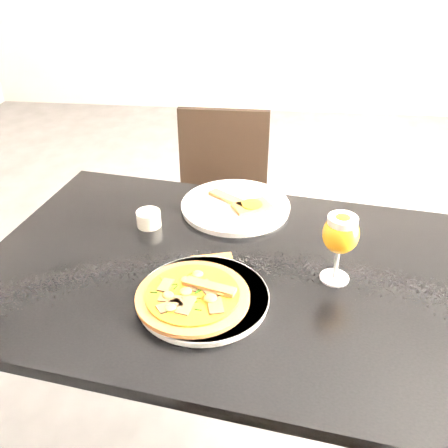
# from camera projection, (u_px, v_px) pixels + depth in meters

# --- Properties ---
(ground) EXTENTS (6.00, 6.00, 0.00)m
(ground) POSITION_uv_depth(u_px,v_px,m) (257.00, 374.00, 1.89)
(ground) COLOR #525254
(ground) RESTS_ON ground
(dining_table) EXTENTS (1.30, 0.96, 0.75)m
(dining_table) POSITION_uv_depth(u_px,v_px,m) (226.00, 295.00, 1.26)
(dining_table) COLOR black
(dining_table) RESTS_ON ground
(chair_far) EXTENTS (0.39, 0.39, 0.83)m
(chair_far) POSITION_uv_depth(u_px,v_px,m) (221.00, 207.00, 2.05)
(chair_far) COLOR black
(chair_far) RESTS_ON ground
(plate_main) EXTENTS (0.34, 0.34, 0.02)m
(plate_main) POSITION_uv_depth(u_px,v_px,m) (203.00, 297.00, 1.10)
(plate_main) COLOR white
(plate_main) RESTS_ON dining_table
(pizza) EXTENTS (0.25, 0.25, 0.03)m
(pizza) POSITION_uv_depth(u_px,v_px,m) (193.00, 295.00, 1.08)
(pizza) COLOR #A05726
(pizza) RESTS_ON plate_main
(plate_second) EXTENTS (0.32, 0.32, 0.02)m
(plate_second) POSITION_uv_depth(u_px,v_px,m) (236.00, 206.00, 1.45)
(plate_second) COLOR white
(plate_second) RESTS_ON dining_table
(crust_scraps) EXTENTS (0.19, 0.14, 0.01)m
(crust_scraps) POSITION_uv_depth(u_px,v_px,m) (244.00, 203.00, 1.43)
(crust_scraps) COLOR #A05726
(crust_scraps) RESTS_ON plate_second
(loose_crust) EXTENTS (0.10, 0.05, 0.01)m
(loose_crust) POSITION_uv_depth(u_px,v_px,m) (212.00, 258.00, 1.24)
(loose_crust) COLOR #A05726
(loose_crust) RESTS_ON dining_table
(sauce_cup) EXTENTS (0.07, 0.07, 0.04)m
(sauce_cup) POSITION_uv_depth(u_px,v_px,m) (149.00, 218.00, 1.36)
(sauce_cup) COLOR silver
(sauce_cup) RESTS_ON dining_table
(beer_glass) EXTENTS (0.08, 0.08, 0.17)m
(beer_glass) POSITION_uv_depth(u_px,v_px,m) (341.00, 234.00, 1.11)
(beer_glass) COLOR silver
(beer_glass) RESTS_ON dining_table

